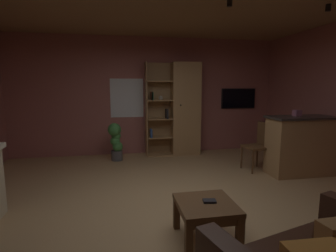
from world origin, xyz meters
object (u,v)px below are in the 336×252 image
at_px(kitchen_bar_counter, 306,145).
at_px(potted_floor_plant, 116,140).
at_px(tissue_box, 297,113).
at_px(wall_mounted_tv, 238,98).
at_px(dining_chair, 259,143).
at_px(bookshelf_cabinet, 182,109).
at_px(coffee_table, 206,210).
at_px(table_book_0, 209,201).

relative_size(kitchen_bar_counter, potted_floor_plant, 1.74).
distance_m(kitchen_bar_counter, potted_floor_plant, 3.77).
bearing_deg(tissue_box, wall_mounted_tv, 95.63).
bearing_deg(dining_chair, bookshelf_cabinet, 128.32).
distance_m(bookshelf_cabinet, kitchen_bar_counter, 2.71).
height_order(dining_chair, potted_floor_plant, dining_chair).
relative_size(tissue_box, coffee_table, 0.19).
xyz_separation_m(kitchen_bar_counter, potted_floor_plant, (-3.44, 1.54, -0.09)).
distance_m(bookshelf_cabinet, dining_chair, 1.97).
relative_size(bookshelf_cabinet, wall_mounted_tv, 2.44).
bearing_deg(bookshelf_cabinet, coffee_table, -99.44).
bearing_deg(bookshelf_cabinet, potted_floor_plant, -168.38).
xyz_separation_m(kitchen_bar_counter, coffee_table, (-2.49, -1.71, -0.22)).
xyz_separation_m(table_book_0, dining_chair, (1.73, 2.07, 0.11)).
bearing_deg(dining_chair, table_book_0, -129.90).
bearing_deg(table_book_0, tissue_box, 37.90).
bearing_deg(bookshelf_cabinet, dining_chair, -51.68).
bearing_deg(kitchen_bar_counter, tissue_box, 161.60).
bearing_deg(kitchen_bar_counter, wall_mounted_tv, 100.64).
relative_size(kitchen_bar_counter, wall_mounted_tv, 1.64).
height_order(tissue_box, wall_mounted_tv, wall_mounted_tv).
bearing_deg(coffee_table, table_book_0, 11.49).
distance_m(kitchen_bar_counter, coffee_table, 3.03).
xyz_separation_m(kitchen_bar_counter, tissue_box, (-0.19, 0.06, 0.59)).
bearing_deg(potted_floor_plant, kitchen_bar_counter, -24.10).
relative_size(kitchen_bar_counter, table_book_0, 10.76).
bearing_deg(wall_mounted_tv, coffee_table, -119.14).
xyz_separation_m(tissue_box, dining_chair, (-0.53, 0.31, -0.60)).
bearing_deg(dining_chair, tissue_box, -29.83).
bearing_deg(tissue_box, bookshelf_cabinet, 133.62).
relative_size(dining_chair, potted_floor_plant, 1.11).
bearing_deg(potted_floor_plant, tissue_box, -24.42).
height_order(tissue_box, coffee_table, tissue_box).
bearing_deg(dining_chair, wall_mounted_tv, 78.80).
height_order(table_book_0, dining_chair, dining_chair).
bearing_deg(coffee_table, dining_chair, 49.58).
xyz_separation_m(kitchen_bar_counter, wall_mounted_tv, (-0.39, 2.07, 0.76)).
xyz_separation_m(bookshelf_cabinet, table_book_0, (-0.55, -3.55, -0.65)).
xyz_separation_m(bookshelf_cabinet, coffee_table, (-0.59, -3.56, -0.74)).
xyz_separation_m(table_book_0, wall_mounted_tv, (2.07, 3.77, 0.88)).
bearing_deg(potted_floor_plant, bookshelf_cabinet, 11.62).
relative_size(tissue_box, wall_mounted_tv, 0.14).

